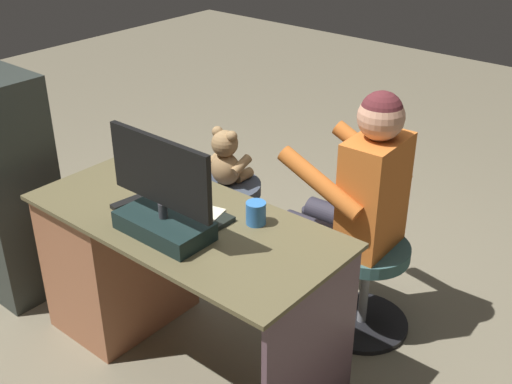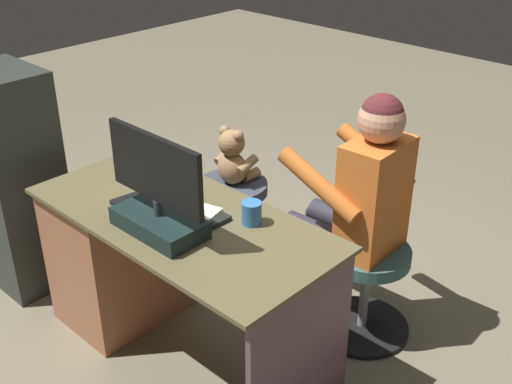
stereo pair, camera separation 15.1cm
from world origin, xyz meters
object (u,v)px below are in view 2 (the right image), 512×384
keyboard (184,207)px  computer_mouse (141,180)px  desk (133,252)px  visitor_chair (366,282)px  monitor (158,202)px  cup (252,213)px  tv_remote (128,199)px  teddy_bear (233,158)px  person (358,194)px  office_chair_teddy (233,213)px

keyboard → computer_mouse: (0.32, -0.02, 0.01)m
desk → visitor_chair: desk is taller
monitor → visitor_chair: size_ratio=1.11×
desk → keyboard: keyboard is taller
cup → tv_remote: size_ratio=0.63×
teddy_bear → keyboard: bearing=120.2°
teddy_bear → visitor_chair: teddy_bear is taller
person → teddy_bear: bearing=-3.1°
desk → visitor_chair: (-0.85, -0.68, -0.11)m
monitor → visitor_chair: monitor is taller
visitor_chair → person: bearing=-2.4°
monitor → computer_mouse: size_ratio=5.28×
cup → monitor: bearing=52.4°
cup → tv_remote: cup is taller
tv_remote → office_chair_teddy: size_ratio=0.33×
monitor → keyboard: size_ratio=1.21×
visitor_chair → monitor: bearing=60.6°
monitor → teddy_bear: monitor is taller
computer_mouse → person: person is taller
desk → teddy_bear: bearing=-85.4°
tv_remote → office_chair_teddy: bearing=-70.6°
cup → tv_remote: bearing=23.6°
keyboard → desk: bearing=8.3°
cup → keyboard: bearing=21.0°
computer_mouse → visitor_chair: computer_mouse is taller
office_chair_teddy → teddy_bear: 0.33m
office_chair_teddy → visitor_chair: bearing=177.6°
tv_remote → computer_mouse: bearing=-50.7°
monitor → office_chair_teddy: (0.46, -0.85, -0.58)m
monitor → desk: bearing=-18.2°
cup → computer_mouse: bearing=8.4°
monitor → cup: 0.37m
visitor_chair → person: 0.44m
monitor → office_chair_teddy: 1.12m
tv_remote → monitor: bearing=175.7°
teddy_bear → monitor: bearing=118.0°
cup → teddy_bear: bearing=-40.0°
desk → person: (-0.77, -0.68, 0.32)m
monitor → office_chair_teddy: monitor is taller
visitor_chair → tv_remote: bearing=44.8°
visitor_chair → computer_mouse: bearing=36.1°
desk → keyboard: bearing=-171.7°
keyboard → teddy_bear: size_ratio=1.32×
person → cup: bearing=74.3°
keyboard → tv_remote: (0.23, 0.12, -0.00)m
monitor → teddy_bear: (0.46, -0.86, -0.25)m
cup → desk: bearing=14.3°
computer_mouse → desk: bearing=74.6°
cup → visitor_chair: cup is taller
tv_remote → office_chair_teddy: tv_remote is taller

